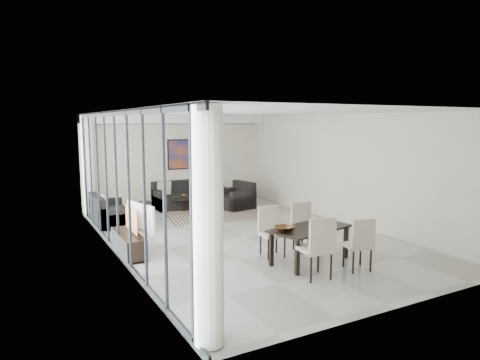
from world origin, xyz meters
TOP-DOWN VIEW (x-y plane):
  - room_shell at (0.46, 0.00)m, footprint 6.00×9.00m
  - window_wall at (-2.86, 0.00)m, footprint 0.37×8.95m
  - soffit at (0.00, 4.30)m, footprint 5.98×0.40m
  - painting at (0.50, 4.47)m, footprint 1.68×0.04m
  - chandelier at (0.30, 2.50)m, footprint 0.66×0.66m
  - rug at (0.45, 2.60)m, footprint 3.12×2.57m
  - coffee_table at (-0.12, 3.79)m, footprint 1.09×1.09m
  - bowl_coffee at (-0.11, 3.73)m, footprint 0.24×0.24m
  - sofa_main at (0.22, 4.07)m, footprint 2.26×0.92m
  - loveseat at (-2.55, 2.84)m, footprint 0.88×1.56m
  - armchair at (1.38, 3.06)m, footprint 1.09×1.13m
  - side_table at (-1.57, 2.85)m, footprint 0.37×0.37m
  - tv_console at (-2.76, -0.08)m, footprint 0.40×1.41m
  - television at (-2.60, -0.12)m, footprint 0.38×1.04m
  - dining_table at (0.20, -2.21)m, footprint 1.78×1.17m
  - dining_chair_sw at (-0.26, -3.04)m, footprint 0.56×0.56m
  - dining_chair_se at (0.68, -3.06)m, footprint 0.54×0.54m
  - dining_chair_nw at (-0.23, -1.49)m, footprint 0.50×0.50m
  - dining_chair_ne at (0.58, -1.49)m, footprint 0.52×0.52m
  - bowl_dining at (-0.37, -2.19)m, footprint 0.39×0.39m

SIDE VIEW (x-z plane):
  - rug at x=0.45m, z-range 0.00..0.01m
  - coffee_table at x=-0.12m, z-range 0.03..0.41m
  - tv_console at x=-2.76m, z-range 0.00..0.44m
  - loveseat at x=-2.55m, z-range -0.12..0.65m
  - sofa_main at x=0.22m, z-range -0.13..0.69m
  - armchair at x=1.38m, z-range -0.13..0.70m
  - side_table at x=-1.57m, z-range 0.09..0.60m
  - bowl_coffee at x=-0.11m, z-range 0.38..0.45m
  - dining_chair_se at x=0.68m, z-range 0.07..1.05m
  - dining_chair_nw at x=-0.23m, z-range 0.07..1.07m
  - dining_chair_ne at x=0.58m, z-range 0.08..1.08m
  - dining_table at x=0.20m, z-range 0.25..0.93m
  - dining_chair_sw at x=-0.26m, z-range 0.09..1.18m
  - bowl_dining at x=-0.37m, z-range 0.68..0.77m
  - television at x=-2.60m, z-range 0.44..1.04m
  - room_shell at x=0.46m, z-range 0.00..2.90m
  - window_wall at x=-2.86m, z-range 0.02..2.92m
  - painting at x=0.50m, z-range 1.16..2.14m
  - chandelier at x=0.30m, z-range 2.00..2.71m
  - soffit at x=0.00m, z-range 2.64..2.90m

